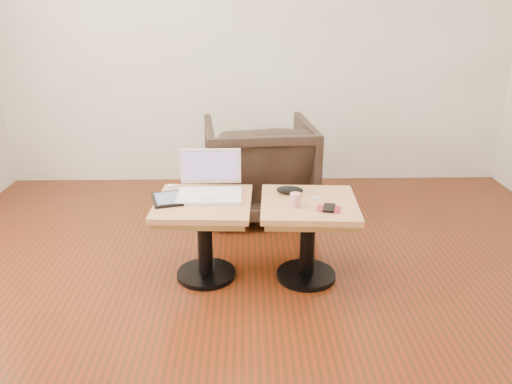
{
  "coord_description": "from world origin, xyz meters",
  "views": [
    {
      "loc": [
        -0.09,
        -2.2,
        1.57
      ],
      "look_at": [
        -0.04,
        0.47,
        0.55
      ],
      "focal_mm": 35.0,
      "sensor_mm": 36.0,
      "label": 1
    }
  ],
  "objects_px": {
    "laptop": "(210,186)",
    "striped_cup": "(295,200)",
    "armchair": "(259,168)",
    "side_table_right": "(308,221)",
    "side_table_left": "(204,220)"
  },
  "relations": [
    {
      "from": "laptop",
      "to": "striped_cup",
      "type": "bearing_deg",
      "value": -23.29
    },
    {
      "from": "laptop",
      "to": "armchair",
      "type": "relative_size",
      "value": 0.46
    },
    {
      "from": "side_table_right",
      "to": "armchair",
      "type": "distance_m",
      "value": 1.04
    },
    {
      "from": "side_table_right",
      "to": "laptop",
      "type": "bearing_deg",
      "value": 170.56
    },
    {
      "from": "side_table_right",
      "to": "striped_cup",
      "type": "distance_m",
      "value": 0.2
    },
    {
      "from": "side_table_right",
      "to": "armchair",
      "type": "height_order",
      "value": "armchair"
    },
    {
      "from": "side_table_left",
      "to": "armchair",
      "type": "xyz_separation_m",
      "value": [
        0.34,
        0.98,
        -0.0
      ]
    },
    {
      "from": "side_table_left",
      "to": "laptop",
      "type": "xyz_separation_m",
      "value": [
        0.03,
        0.1,
        0.18
      ]
    },
    {
      "from": "side_table_right",
      "to": "side_table_left",
      "type": "bearing_deg",
      "value": -179.45
    },
    {
      "from": "side_table_left",
      "to": "laptop",
      "type": "relative_size",
      "value": 1.53
    },
    {
      "from": "side_table_left",
      "to": "armchair",
      "type": "relative_size",
      "value": 0.7
    },
    {
      "from": "striped_cup",
      "to": "side_table_left",
      "type": "bearing_deg",
      "value": 168.73
    },
    {
      "from": "laptop",
      "to": "striped_cup",
      "type": "height_order",
      "value": "laptop"
    },
    {
      "from": "side_table_left",
      "to": "laptop",
      "type": "distance_m",
      "value": 0.2
    },
    {
      "from": "side_table_left",
      "to": "armchair",
      "type": "height_order",
      "value": "armchair"
    }
  ]
}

